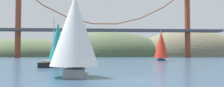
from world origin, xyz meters
The scene contains 8 objects.
ground_plane centered at (0.00, 0.00, 0.00)m, with size 360.00×360.00×0.00m, color #2D4760.
headland_left centered at (-55.00, 135.00, 0.00)m, with size 75.45×44.00×24.66m, color #4C5B3D.
headland_right centered at (60.00, 135.00, 0.00)m, with size 73.67×44.00×37.62m, color #6B664C.
headland_center centered at (5.00, 135.00, 0.00)m, with size 79.43×44.00×33.68m, color #4C5B3D.
suspension_bridge centered at (0.00, 95.00, 15.65)m, with size 123.23×6.00×35.93m.
sailboat_white_mainsail centered at (-5.54, 2.91, 4.45)m, with size 5.07×7.89×9.54m.
sailboat_teal_sail centered at (-10.52, 20.73, 4.16)m, with size 4.68×6.72×8.61m.
sailboat_scarlet_sail centered at (16.82, 50.17, 4.81)m, with size 5.22×8.93×10.12m.
Camera 1 is at (-3.10, -20.13, 2.45)m, focal length 36.04 mm.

